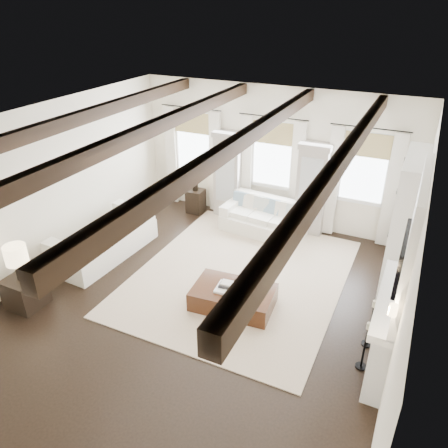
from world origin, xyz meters
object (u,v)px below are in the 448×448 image
at_px(side_table_front, 25,292).
at_px(ottoman, 233,298).
at_px(side_table_back, 196,201).
at_px(sofa_back, 264,219).
at_px(sofa_left, 106,238).

bearing_deg(side_table_front, ottoman, 24.99).
relative_size(ottoman, side_table_front, 2.45).
bearing_deg(side_table_back, sofa_back, -7.38).
bearing_deg(ottoman, sofa_back, 94.66).
height_order(sofa_back, side_table_back, sofa_back).
bearing_deg(side_table_back, side_table_front, -100.77).
height_order(sofa_back, side_table_front, sofa_back).
distance_m(ottoman, side_table_front, 3.65).
bearing_deg(side_table_front, sofa_left, 84.22).
bearing_deg(side_table_front, sofa_back, 57.15).
bearing_deg(side_table_front, side_table_back, 79.23).
bearing_deg(sofa_left, side_table_back, 75.59).
height_order(sofa_back, sofa_left, sofa_left).
bearing_deg(side_table_back, sofa_left, -104.41).
distance_m(ottoman, side_table_back, 3.92).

